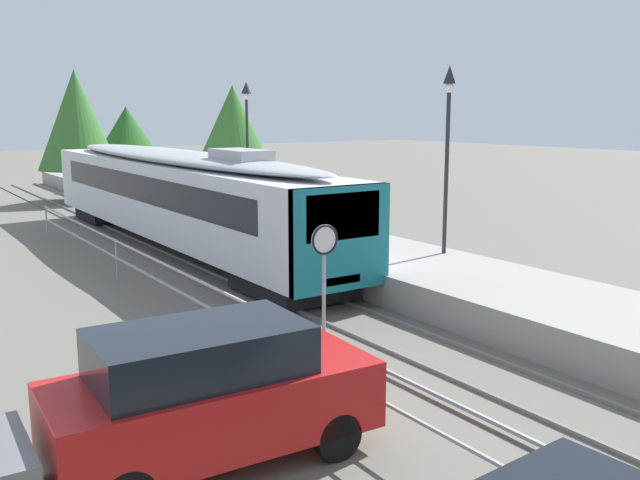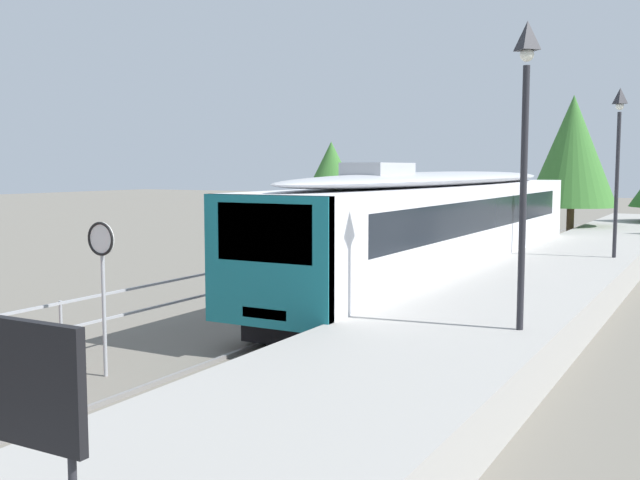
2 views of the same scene
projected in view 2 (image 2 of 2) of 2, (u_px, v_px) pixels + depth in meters
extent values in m
plane|color=#6B665B|center=(326.00, 291.00, 22.68)|extent=(160.00, 160.00, 0.00)
cube|color=#6B665B|center=(418.00, 298.00, 21.23)|extent=(3.20, 60.00, 0.06)
cube|color=slate|center=(395.00, 294.00, 21.57)|extent=(0.08, 60.00, 0.08)
cube|color=slate|center=(442.00, 298.00, 20.87)|extent=(0.08, 60.00, 0.08)
cube|color=silver|center=(447.00, 225.00, 23.15)|extent=(2.80, 20.83, 2.55)
cube|color=#19757F|center=(267.00, 262.00, 14.16)|extent=(2.80, 0.24, 2.55)
cube|color=black|center=(265.00, 233.00, 14.04)|extent=(2.13, 0.08, 1.12)
cube|color=black|center=(447.00, 212.00, 23.11)|extent=(2.82, 17.50, 0.92)
ellipsoid|color=#A8AAAF|center=(448.00, 179.00, 23.00)|extent=(2.69, 20.00, 0.44)
cube|color=#A8AAAF|center=(378.00, 170.00, 18.44)|extent=(1.10, 2.20, 0.36)
cube|color=#EAE5C6|center=(265.00, 313.00, 14.20)|extent=(1.00, 0.10, 0.20)
cube|color=black|center=(325.00, 320.00, 16.32)|extent=(2.24, 3.20, 0.55)
cube|color=black|center=(512.00, 250.00, 30.28)|extent=(2.24, 3.20, 0.55)
cube|color=#999691|center=(533.00, 293.00, 19.62)|extent=(3.90, 60.00, 0.90)
cylinder|color=#232328|center=(523.00, 200.00, 12.87)|extent=(0.12, 0.12, 4.60)
pyramid|color=#232328|center=(527.00, 35.00, 12.60)|extent=(0.34, 0.34, 0.50)
sphere|color=silver|center=(527.00, 55.00, 12.63)|extent=(0.24, 0.24, 0.24)
cylinder|color=#232328|center=(617.00, 185.00, 23.41)|extent=(0.12, 0.12, 4.60)
pyramid|color=#232328|center=(620.00, 96.00, 23.14)|extent=(0.34, 0.34, 0.50)
sphere|color=silver|center=(620.00, 106.00, 23.17)|extent=(0.24, 0.24, 0.24)
cube|color=black|center=(21.00, 382.00, 5.21)|extent=(1.20, 0.08, 0.90)
cylinder|color=#9EA0A5|center=(104.00, 316.00, 13.26)|extent=(0.07, 0.07, 2.20)
cylinder|color=white|center=(101.00, 239.00, 13.11)|extent=(0.60, 0.03, 0.60)
torus|color=black|center=(101.00, 239.00, 13.10)|extent=(0.61, 0.05, 0.61)
cube|color=#9EA0A5|center=(60.00, 303.00, 14.00)|extent=(0.05, 36.00, 0.05)
cube|color=#9EA0A5|center=(61.00, 330.00, 14.05)|extent=(0.05, 36.00, 0.05)
cylinder|color=#9EA0A5|center=(61.00, 333.00, 14.05)|extent=(0.06, 0.06, 1.25)
cylinder|color=#9EA0A5|center=(301.00, 274.00, 21.89)|extent=(0.06, 0.06, 1.25)
cylinder|color=#9EA0A5|center=(414.00, 246.00, 29.73)|extent=(0.06, 0.06, 1.25)
cylinder|color=brown|center=(570.00, 225.00, 36.65)|extent=(0.36, 0.36, 1.85)
cone|color=#38702D|center=(572.00, 151.00, 36.30)|extent=(4.34, 4.34, 5.46)
cylinder|color=brown|center=(331.00, 213.00, 48.17)|extent=(0.36, 0.36, 1.62)
cone|color=#38702D|center=(331.00, 171.00, 47.91)|extent=(3.81, 3.81, 3.83)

